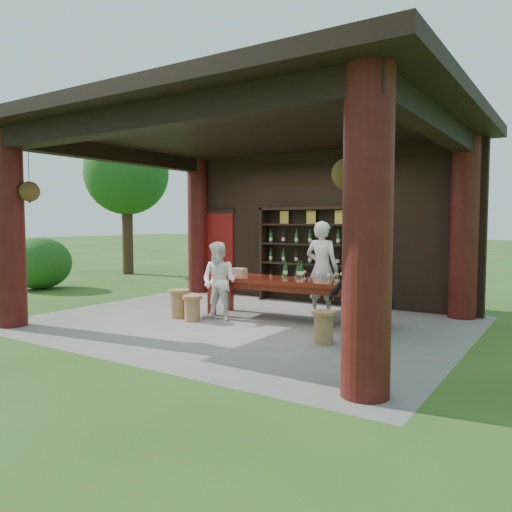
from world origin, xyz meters
The scene contains 15 objects.
ground centered at (0.00, 0.00, 0.00)m, with size 90.00×90.00×0.00m, color #2D5119.
pavilion centered at (-0.01, 0.43, 2.13)m, with size 7.50×6.00×3.60m.
wine_shelf centered at (0.05, 2.45, 1.05)m, with size 2.37×0.36×2.09m.
tasting_table centered at (0.58, 0.60, 0.63)m, with size 3.23×0.99×0.75m.
stool_near_left centered at (-0.83, -0.41, 0.25)m, with size 0.35×0.35×0.46m.
stool_near_right centered at (1.83, -0.59, 0.25)m, with size 0.36×0.36×0.47m.
stool_far_left centered at (-1.25, -0.30, 0.28)m, with size 0.40×0.40×0.52m.
host centered at (0.88, 1.31, 0.89)m, with size 0.65×0.43×1.79m, color silver.
guest_woman centered at (-0.47, -0.09, 0.71)m, with size 0.69×0.53×1.41m, color white.
guest_man centered at (2.24, -0.13, 0.86)m, with size 1.11×0.64×1.72m, color black.
table_bottles centered at (0.53, 0.90, 0.90)m, with size 0.40×0.12×0.31m.
table_glasses centered at (1.30, 0.70, 0.82)m, with size 0.89×0.41×0.15m.
napkin_basket centered at (-0.48, 0.54, 0.82)m, with size 0.26×0.18×0.14m, color #BF6672.
shrubs centered at (2.32, 0.81, 0.57)m, with size 16.40×9.42×1.36m.
trees centered at (3.89, 2.12, 3.37)m, with size 20.66×9.46×4.80m.
Camera 1 is at (4.93, -7.17, 1.78)m, focal length 35.00 mm.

